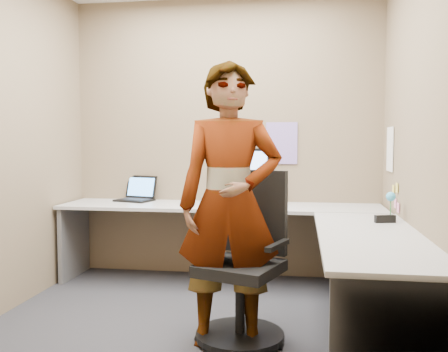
% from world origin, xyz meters
% --- Properties ---
extents(ground, '(3.00, 3.00, 0.00)m').
position_xyz_m(ground, '(0.00, 0.00, 0.00)').
color(ground, '#232227').
rests_on(ground, ground).
extents(wall_back, '(3.00, 0.00, 3.00)m').
position_xyz_m(wall_back, '(0.00, 1.30, 1.35)').
color(wall_back, brown).
rests_on(wall_back, ground).
extents(wall_right, '(0.00, 2.70, 2.70)m').
position_xyz_m(wall_right, '(1.50, 0.00, 1.35)').
color(wall_right, brown).
rests_on(wall_right, ground).
extents(wall_left, '(0.00, 2.70, 2.70)m').
position_xyz_m(wall_left, '(-1.50, 0.00, 1.35)').
color(wall_left, brown).
rests_on(wall_left, ground).
extents(desk, '(2.98, 2.58, 0.73)m').
position_xyz_m(desk, '(0.44, 0.39, 0.59)').
color(desk, '#ACACAC').
rests_on(desk, ground).
extents(paper_ream, '(0.33, 0.27, 0.06)m').
position_xyz_m(paper_ream, '(0.21, 0.96, 0.76)').
color(paper_ream, red).
rests_on(paper_ream, desk).
extents(monitor, '(0.49, 0.17, 0.46)m').
position_xyz_m(monitor, '(0.21, 0.98, 1.06)').
color(monitor, black).
rests_on(monitor, paper_ream).
extents(laptop, '(0.41, 0.37, 0.24)m').
position_xyz_m(laptop, '(-0.86, 1.18, 0.79)').
color(laptop, black).
rests_on(laptop, desk).
extents(trackball_mouse, '(0.12, 0.08, 0.07)m').
position_xyz_m(trackball_mouse, '(-0.12, 0.96, 0.76)').
color(trackball_mouse, '#B7B7BC').
rests_on(trackball_mouse, desk).
extents(origami, '(0.10, 0.10, 0.06)m').
position_xyz_m(origami, '(0.34, 0.78, 0.76)').
color(origami, white).
rests_on(origami, desk).
extents(stapler, '(0.16, 0.08, 0.05)m').
position_xyz_m(stapler, '(1.34, 0.17, 0.76)').
color(stapler, black).
rests_on(stapler, desk).
extents(flower, '(0.07, 0.07, 0.22)m').
position_xyz_m(flower, '(1.40, 0.27, 0.87)').
color(flower, brown).
rests_on(flower, desk).
extents(calendar_purple, '(0.30, 0.01, 0.40)m').
position_xyz_m(calendar_purple, '(0.55, 1.29, 1.30)').
color(calendar_purple, '#846BB7').
rests_on(calendar_purple, wall_back).
extents(calendar_white, '(0.01, 0.28, 0.38)m').
position_xyz_m(calendar_white, '(1.49, 0.90, 1.25)').
color(calendar_white, white).
rests_on(calendar_white, wall_right).
extents(sticky_note_a, '(0.01, 0.07, 0.07)m').
position_xyz_m(sticky_note_a, '(1.49, 0.55, 0.95)').
color(sticky_note_a, '#F2E059').
rests_on(sticky_note_a, wall_right).
extents(sticky_note_b, '(0.01, 0.07, 0.07)m').
position_xyz_m(sticky_note_b, '(1.49, 0.60, 0.82)').
color(sticky_note_b, pink).
rests_on(sticky_note_b, wall_right).
extents(sticky_note_c, '(0.01, 0.07, 0.07)m').
position_xyz_m(sticky_note_c, '(1.49, 0.48, 0.80)').
color(sticky_note_c, pink).
rests_on(sticky_note_c, wall_right).
extents(sticky_note_d, '(0.01, 0.07, 0.07)m').
position_xyz_m(sticky_note_d, '(1.49, 0.70, 0.92)').
color(sticky_note_d, '#F2E059').
rests_on(sticky_note_d, wall_right).
extents(office_chair, '(0.64, 0.62, 1.10)m').
position_xyz_m(office_chair, '(0.37, -0.30, 0.45)').
color(office_chair, black).
rests_on(office_chair, ground).
extents(person, '(0.72, 0.52, 1.83)m').
position_xyz_m(person, '(0.29, -0.38, 0.91)').
color(person, '#999399').
rests_on(person, ground).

